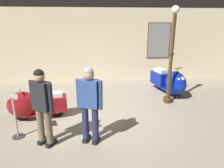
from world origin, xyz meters
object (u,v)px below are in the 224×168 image
Objects in this scene: scooter_1 at (170,82)px; lamppost at (171,57)px; scooter_0 at (33,105)px; visitor_0 at (42,103)px; visitor_1 at (90,101)px; info_stanchion at (16,120)px.

lamppost is at bearing -41.21° from scooter_1.
lamppost is (4.24, 0.73, 1.13)m from scooter_0.
lamppost is 4.23m from visitor_0.
visitor_1 reaches higher than info_stanchion.
scooter_0 is 0.93m from info_stanchion.
scooter_1 reaches higher than scooter_0.
info_stanchion is at bearing 93.95° from visitor_0.
lamppost reaches higher than scooter_1.
visitor_1 reaches higher than visitor_0.
lamppost is 1.76× the size of visitor_1.
visitor_0 is 1.01m from visitor_1.
scooter_1 is 4.12m from visitor_1.
scooter_0 is at bearing 72.13° from visitor_1.
scooter_1 is 0.60× the size of lamppost.
visitor_1 is at bearing -12.89° from info_stanchion.
visitor_1 is at bearing -61.85° from scooter_1.
lamppost is (-0.36, -0.71, 1.07)m from scooter_1.
visitor_1 reaches higher than scooter_1.
visitor_1 reaches higher than scooter_0.
scooter_0 is 0.87× the size of scooter_1.
visitor_1 is 1.58× the size of info_stanchion.
scooter_1 is 1.68× the size of info_stanchion.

